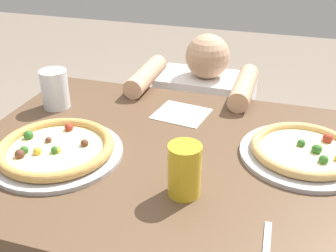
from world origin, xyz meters
TOP-DOWN VIEW (x-y plane):
  - dining_table at (0.00, 0.00)m, footprint 1.10×0.82m
  - pizza_near at (-0.28, -0.10)m, footprint 0.35×0.35m
  - pizza_far at (0.35, 0.09)m, footprint 0.33×0.33m
  - drink_cup_colored at (0.09, -0.16)m, footprint 0.08×0.08m
  - water_cup_clear at (-0.43, 0.16)m, footprint 0.09×0.09m
  - paper_napkin at (-0.03, 0.23)m, footprint 0.18×0.17m
  - diner_seated at (-0.04, 0.65)m, footprint 0.43×0.53m

SIDE VIEW (x-z plane):
  - diner_seated at x=-0.04m, z-range -0.05..0.84m
  - dining_table at x=0.00m, z-range 0.25..1.00m
  - paper_napkin at x=-0.03m, z-range 0.75..0.75m
  - pizza_far at x=0.35m, z-range 0.75..0.79m
  - pizza_near at x=-0.28m, z-range 0.75..0.79m
  - drink_cup_colored at x=0.09m, z-range 0.75..0.88m
  - water_cup_clear at x=-0.43m, z-range 0.75..0.88m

